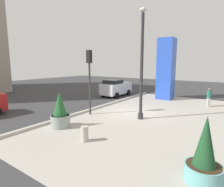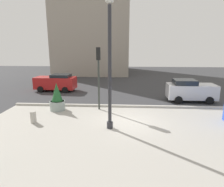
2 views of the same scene
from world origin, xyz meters
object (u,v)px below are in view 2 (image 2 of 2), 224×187
(concrete_bollard, at_px, (33,117))
(traffic_light_far_side, at_px, (99,69))
(potted_plant_by_pillar, at_px, (57,99))
(car_curb_east, at_px, (56,82))
(lamp_post, at_px, (110,69))
(car_curb_west, at_px, (190,90))

(concrete_bollard, bearing_deg, traffic_light_far_side, 38.28)
(potted_plant_by_pillar, relative_size, car_curb_east, 0.48)
(potted_plant_by_pillar, bearing_deg, lamp_post, -37.06)
(traffic_light_far_side, xyz_separation_m, car_curb_east, (-5.36, 6.05, -2.18))
(lamp_post, distance_m, car_curb_east, 11.82)
(lamp_post, bearing_deg, potted_plant_by_pillar, 142.94)
(lamp_post, height_order, concrete_bollard, lamp_post)
(lamp_post, relative_size, traffic_light_far_side, 1.54)
(concrete_bollard, bearing_deg, lamp_post, -6.56)
(lamp_post, xyz_separation_m, car_curb_west, (6.55, 6.34, -2.51))
(potted_plant_by_pillar, distance_m, traffic_light_far_side, 3.82)
(potted_plant_by_pillar, xyz_separation_m, traffic_light_far_side, (3.08, 0.41, 2.23))
(potted_plant_by_pillar, bearing_deg, car_curb_west, 16.69)
(lamp_post, bearing_deg, car_curb_west, 44.10)
(concrete_bollard, bearing_deg, car_curb_east, 99.87)
(potted_plant_by_pillar, bearing_deg, concrete_bollard, -105.27)
(concrete_bollard, height_order, car_curb_west, car_curb_west)
(lamp_post, xyz_separation_m, traffic_light_far_side, (-1.07, 3.54, -0.36))
(traffic_light_far_side, bearing_deg, car_curb_west, 20.17)
(potted_plant_by_pillar, height_order, car_curb_west, potted_plant_by_pillar)
(traffic_light_far_side, distance_m, car_curb_west, 8.40)
(potted_plant_by_pillar, bearing_deg, traffic_light_far_side, 7.56)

